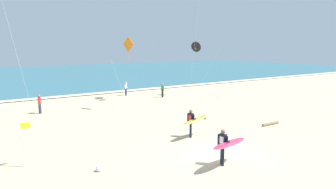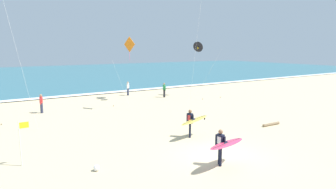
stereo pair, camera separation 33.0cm
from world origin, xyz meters
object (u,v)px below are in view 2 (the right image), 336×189
at_px(kite_diamond_amber_high, 129,46).
at_px(surfer_trailing, 224,144).
at_px(bystander_white_top, 128,88).
at_px(beach_ball, 96,168).
at_px(driftwood_log, 271,124).
at_px(kite_delta_charcoal_near, 198,47).
at_px(bystander_red_top, 41,103).
at_px(bystander_green_top, 164,90).
at_px(surfer_lead, 192,121).
at_px(lifeguard_flag, 21,139).

bearing_deg(kite_diamond_amber_high, surfer_trailing, -97.33).
xyz_separation_m(bystander_white_top, beach_ball, (-9.94, -18.23, -0.67)).
bearing_deg(driftwood_log, kite_delta_charcoal_near, 73.95).
relative_size(surfer_trailing, bystander_red_top, 1.60).
height_order(bystander_green_top, beach_ball, bystander_green_top).
height_order(surfer_lead, kite_diamond_amber_high, kite_diamond_amber_high).
bearing_deg(kite_diamond_amber_high, kite_delta_charcoal_near, 16.28).
bearing_deg(kite_diamond_amber_high, lifeguard_flag, -137.77).
bearing_deg(driftwood_log, surfer_trailing, -156.01).
bearing_deg(driftwood_log, kite_diamond_amber_high, 120.61).
bearing_deg(kite_diamond_amber_high, beach_ball, -121.81).
xyz_separation_m(surfer_trailing, beach_ball, (-5.07, 2.63, -0.91)).
bearing_deg(bystander_red_top, lifeguard_flag, -103.20).
bearing_deg(surfer_lead, kite_delta_charcoal_near, 50.51).
relative_size(kite_delta_charcoal_near, lifeguard_flag, 2.90).
bearing_deg(beach_ball, bystander_green_top, 49.41).
bearing_deg(lifeguard_flag, bystander_green_top, 39.02).
xyz_separation_m(kite_diamond_amber_high, bystander_red_top, (-6.83, 2.70, -4.71)).
xyz_separation_m(surfer_trailing, kite_diamond_amber_high, (1.76, 13.64, 4.47)).
xyz_separation_m(surfer_lead, lifeguard_flag, (-9.14, 0.81, 0.22)).
distance_m(kite_delta_charcoal_near, driftwood_log, 14.60).
bearing_deg(beach_ball, surfer_lead, 13.72).
xyz_separation_m(bystander_white_top, driftwood_log, (2.91, -17.40, -0.72)).
bearing_deg(kite_delta_charcoal_near, beach_ball, -140.13).
distance_m(lifeguard_flag, driftwood_log, 15.63).
relative_size(surfer_lead, bystander_red_top, 1.46).
xyz_separation_m(lifeguard_flag, driftwood_log, (15.51, -1.57, -1.17)).
bearing_deg(kite_delta_charcoal_near, driftwood_log, -106.05).
bearing_deg(beach_ball, kite_delta_charcoal_near, 39.87).
relative_size(lifeguard_flag, beach_ball, 7.50).
bearing_deg(bystander_white_top, bystander_red_top, -155.53).
height_order(bystander_red_top, beach_ball, bystander_red_top).
height_order(lifeguard_flag, beach_ball, lifeguard_flag).
distance_m(kite_delta_charcoal_near, lifeguard_flag, 22.81).
bearing_deg(surfer_trailing, kite_diamond_amber_high, 82.67).
relative_size(bystander_white_top, bystander_red_top, 1.00).
relative_size(bystander_red_top, driftwood_log, 1.01).
distance_m(surfer_trailing, driftwood_log, 8.57).
bearing_deg(beach_ball, lifeguard_flag, 137.97).
height_order(kite_diamond_amber_high, bystander_green_top, kite_diamond_amber_high).
bearing_deg(driftwood_log, bystander_red_top, 134.95).
height_order(kite_diamond_amber_high, bystander_white_top, kite_diamond_amber_high).
height_order(surfer_trailing, bystander_red_top, surfer_trailing).
xyz_separation_m(surfer_lead, driftwood_log, (6.37, -0.76, -0.95)).
xyz_separation_m(kite_diamond_amber_high, lifeguard_flag, (-9.49, -8.61, -4.25)).
height_order(surfer_trailing, kite_diamond_amber_high, kite_diamond_amber_high).
xyz_separation_m(bystander_green_top, beach_ball, (-12.76, -14.89, -0.67)).
bearing_deg(surfer_lead, beach_ball, -166.28).
height_order(surfer_trailing, beach_ball, surfer_trailing).
bearing_deg(surfer_lead, bystander_green_top, 64.75).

